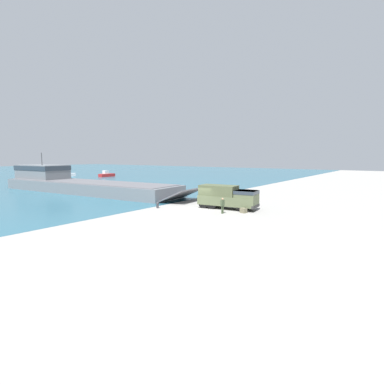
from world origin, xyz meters
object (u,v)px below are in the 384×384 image
moored_boat_b (61,174)px  cargo_crate (243,210)px  moored_boat_a (107,175)px  military_truck (227,197)px  mooring_bollard (158,205)px  landing_craft (74,182)px  soldier_on_ramp (223,204)px

moored_boat_b → cargo_crate: bearing=9.3°
moored_boat_a → moored_boat_b: size_ratio=0.62×
military_truck → cargo_crate: size_ratio=11.18×
military_truck → mooring_bollard: size_ratio=9.90×
moored_boat_a → landing_craft: bearing=-46.8°
moored_boat_a → moored_boat_b: (-7.48, 12.67, -0.01)m
moored_boat_b → mooring_bollard: (-24.99, -64.06, -0.24)m
cargo_crate → soldier_on_ramp: bearing=136.0°
landing_craft → moored_boat_a: size_ratio=8.13×
landing_craft → military_truck: (0.39, -31.64, -0.14)m
soldier_on_ramp → moored_boat_a: 67.10m
soldier_on_ramp → moored_boat_b: size_ratio=0.21×
soldier_on_ramp → military_truck: bearing=120.7°
military_truck → moored_boat_a: military_truck is taller
landing_craft → soldier_on_ramp: 32.87m
landing_craft → moored_boat_b: size_ratio=5.01×
moored_boat_a → moored_boat_b: bearing=-149.8°
landing_craft → military_truck: size_ratio=5.59×
landing_craft → moored_boat_b: landing_craft is taller
landing_craft → moored_boat_a: 38.92m
moored_boat_a → cargo_crate: 67.84m
moored_boat_a → military_truck: bearing=-25.8°
soldier_on_ramp → moored_boat_a: (30.81, 59.60, -0.37)m
moored_boat_b → mooring_bollard: bearing=4.2°
military_truck → cargo_crate: bearing=-31.6°
cargo_crate → landing_craft: bearing=88.5°
military_truck → soldier_on_ramp: size_ratio=4.19×
landing_craft → moored_boat_b: 44.61m
soldier_on_ramp → cargo_crate: size_ratio=2.67×
soldier_on_ramp → moored_boat_a: moored_boat_a is taller
mooring_bollard → cargo_crate: bearing=-71.0°
moored_boat_a → cargo_crate: moored_boat_a is taller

